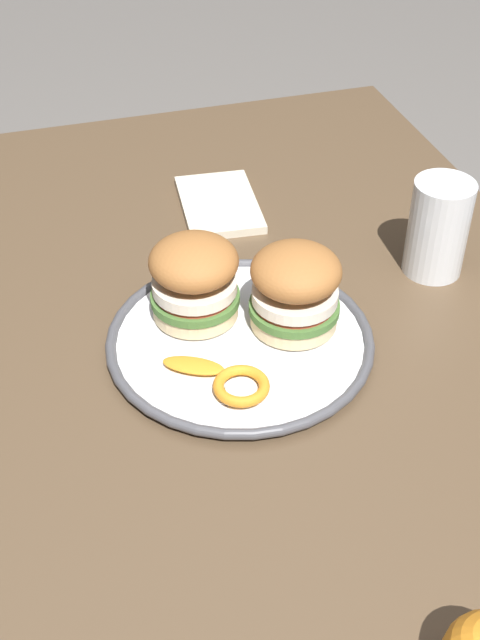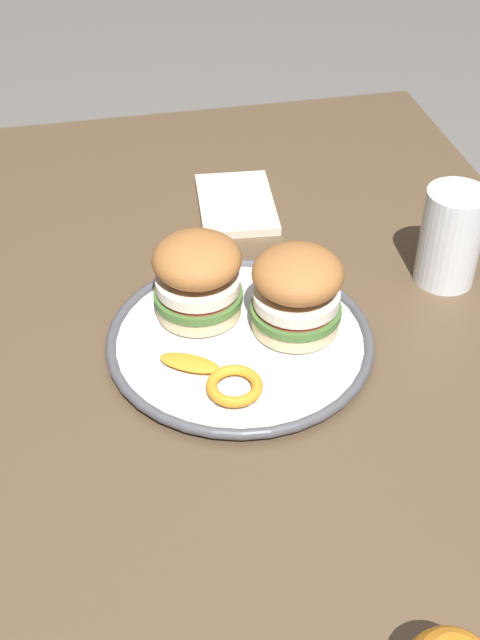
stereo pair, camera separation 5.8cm
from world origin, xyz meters
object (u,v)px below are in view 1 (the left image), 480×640
Objects in this scene: sandwich_half_left at (194,278)px; dining_table at (273,413)px; sandwich_half_right at (295,288)px; drinking_glass at (437,233)px; dinner_plate at (240,341)px.

dining_table is at bearing -134.53° from sandwich_half_left.
drinking_glass reaches higher than sandwich_half_right.
sandwich_half_right is (-0.05, -0.10, 0.00)m from sandwich_half_left.
dinner_plate is 0.09m from sandwich_half_left.
sandwich_half_right is at bearing -50.55° from dining_table.
dining_table is 10.17× the size of drinking_glass.
sandwich_half_right reaches higher than dining_table.
drinking_glass is at bearing -71.49° from sandwich_half_right.
sandwich_half_left is 1.03× the size of sandwich_half_right.
sandwich_half_left is (0.05, 0.04, 0.06)m from dinner_plate.
sandwich_half_left is (0.07, 0.08, 0.17)m from dining_table.
dining_table is 4.18× the size of dinner_plate.
drinking_glass reaches higher than sandwich_half_left.
drinking_glass is (0.02, -0.32, -0.01)m from sandwich_half_left.
drinking_glass is at bearing -74.88° from dinner_plate.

